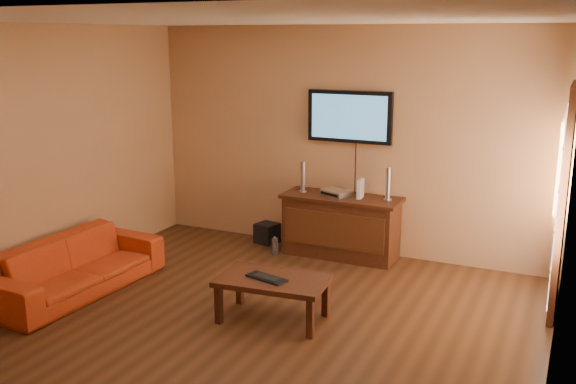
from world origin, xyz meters
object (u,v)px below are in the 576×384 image
Objects in this scene: media_console at (341,226)px; sofa at (75,257)px; speaker_right at (388,185)px; game_console at (360,189)px; television at (350,117)px; keyboard at (267,278)px; av_receiver at (336,193)px; coffee_table at (273,283)px; bottle at (275,246)px; speaker_left at (303,178)px; subwoofer at (267,233)px.

sofa reaches higher than media_console.
game_console is at bearing -175.13° from speaker_right.
keyboard is (0.02, -2.22, -1.22)m from television.
sofa is at bearing -130.50° from television.
av_receiver is (-0.62, -0.05, -0.14)m from speaker_right.
speaker_right reaches higher than media_console.
television is 3.29× the size of av_receiver.
av_receiver reaches higher than sofa.
sofa reaches higher than coffee_table.
bottle is at bearing 115.64° from coffee_table.
av_receiver is at bearing -176.01° from media_console.
media_console is 0.73m from speaker_left.
speaker_left is 0.73m from game_console.
speaker_left is at bearing 106.03° from coffee_table.
keyboard is (0.09, -1.99, -0.35)m from av_receiver.
keyboard is at bearing -104.37° from speaker_right.
game_console is (0.73, 0.01, -0.06)m from speaker_left.
game_console reaches higher than coffee_table.
speaker_right is 0.63m from av_receiver.
speaker_right is at bearing -18.75° from television.
media_console reaches higher than keyboard.
sofa is (-2.07, -2.19, 0.00)m from media_console.
av_receiver is at bearing 22.32° from bottle.
keyboard is at bearing -50.51° from subwoofer.
bottle is (-0.24, -0.29, -0.80)m from speaker_left.
game_console is at bearing 3.60° from media_console.
speaker_right is 1.75m from subwoofer.
av_receiver is (-0.13, 1.94, 0.41)m from coffee_table.
av_receiver is at bearing -106.86° from television.
game_console reaches higher than subwoofer.
television is 4.58× the size of game_console.
subwoofer is (-0.95, 0.08, -0.65)m from av_receiver.
television is 4.08× the size of subwoofer.
game_console is 1.02× the size of bottle.
speaker_left is 0.88m from bottle.
media_console is at bearing 8.64° from subwoofer.
coffee_table is 0.55× the size of sofa.
keyboard is at bearing -66.06° from bottle.
sofa is 2.99m from av_receiver.
subwoofer is at bearing 118.21° from coffee_table.
media_console is 3.84× the size of speaker_left.
keyboard is at bearing -64.79° from av_receiver.
speaker_right is at bearing 14.03° from bottle.
media_console is 1.30m from television.
av_receiver is 1.15m from subwoofer.
coffee_table is at bearing 54.60° from keyboard.
subwoofer is (-1.25, 0.06, -0.72)m from game_console.
coffee_table is (0.06, -1.94, -0.01)m from media_console.
television is (-0.00, 0.23, 1.28)m from media_console.
sofa is 2.51m from subwoofer.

